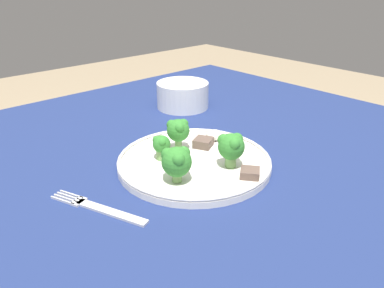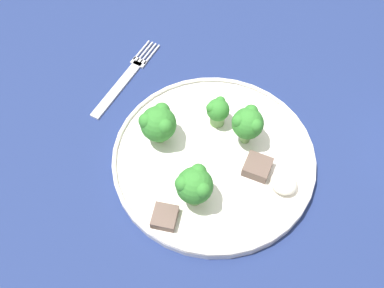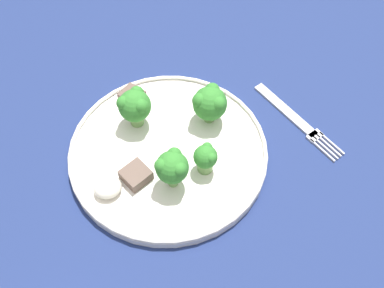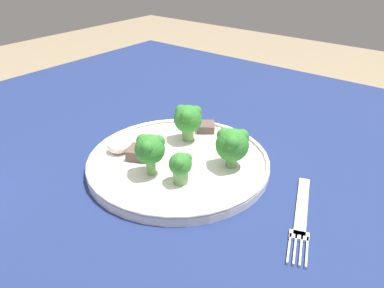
# 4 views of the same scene
# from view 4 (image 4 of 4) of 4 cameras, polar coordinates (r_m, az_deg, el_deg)

# --- Properties ---
(table) EXTENTS (1.31, 1.15, 0.75)m
(table) POSITION_cam_4_polar(r_m,az_deg,el_deg) (0.63, 0.65, -11.11)
(table) COLOR navy
(table) RESTS_ON ground_plane
(dinner_plate) EXTENTS (0.29, 0.29, 0.02)m
(dinner_plate) POSITION_cam_4_polar(r_m,az_deg,el_deg) (0.59, -2.16, -2.77)
(dinner_plate) COLOR white
(dinner_plate) RESTS_ON table
(fork) EXTENTS (0.08, 0.17, 0.00)m
(fork) POSITION_cam_4_polar(r_m,az_deg,el_deg) (0.52, 16.28, -10.44)
(fork) COLOR silver
(fork) RESTS_ON table
(broccoli_floret_near_rim_left) EXTENTS (0.05, 0.04, 0.06)m
(broccoli_floret_near_rim_left) POSITION_cam_4_polar(r_m,az_deg,el_deg) (0.54, -6.44, -0.74)
(broccoli_floret_near_rim_left) COLOR #709E56
(broccoli_floret_near_rim_left) RESTS_ON dinner_plate
(broccoli_floret_center_left) EXTENTS (0.03, 0.03, 0.05)m
(broccoli_floret_center_left) POSITION_cam_4_polar(r_m,az_deg,el_deg) (0.53, -1.78, -3.26)
(broccoli_floret_center_left) COLOR #709E56
(broccoli_floret_center_left) RESTS_ON dinner_plate
(broccoli_floret_back_left) EXTENTS (0.05, 0.05, 0.06)m
(broccoli_floret_back_left) POSITION_cam_4_polar(r_m,az_deg,el_deg) (0.56, 6.15, -0.01)
(broccoli_floret_back_left) COLOR #709E56
(broccoli_floret_back_left) RESTS_ON dinner_plate
(broccoli_floret_front_left) EXTENTS (0.05, 0.05, 0.06)m
(broccoli_floret_front_left) POSITION_cam_4_polar(r_m,az_deg,el_deg) (0.63, -0.65, 3.87)
(broccoli_floret_front_left) COLOR #709E56
(broccoli_floret_front_left) RESTS_ON dinner_plate
(meat_slice_front_slice) EXTENTS (0.05, 0.05, 0.02)m
(meat_slice_front_slice) POSITION_cam_4_polar(r_m,az_deg,el_deg) (0.60, -7.99, -1.33)
(meat_slice_front_slice) COLOR brown
(meat_slice_front_slice) RESTS_ON dinner_plate
(meat_slice_middle_slice) EXTENTS (0.04, 0.04, 0.01)m
(meat_slice_middle_slice) POSITION_cam_4_polar(r_m,az_deg,el_deg) (0.68, 2.10, 2.62)
(meat_slice_middle_slice) COLOR brown
(meat_slice_middle_slice) RESTS_ON dinner_plate
(sauce_dollop) EXTENTS (0.04, 0.03, 0.02)m
(sauce_dollop) POSITION_cam_4_polar(r_m,az_deg,el_deg) (0.62, -11.21, -0.32)
(sauce_dollop) COLOR silver
(sauce_dollop) RESTS_ON dinner_plate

